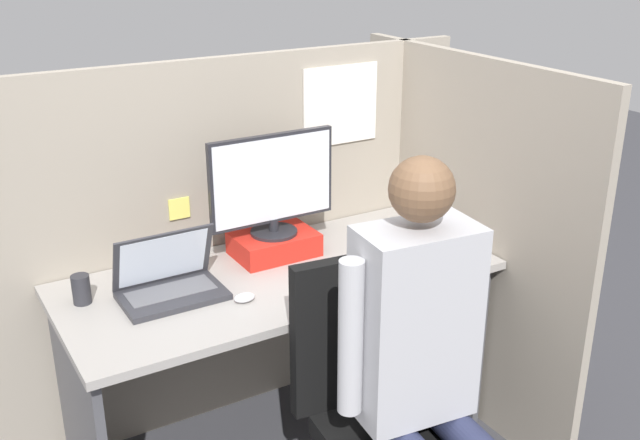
% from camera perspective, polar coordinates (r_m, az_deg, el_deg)
% --- Properties ---
extents(cubicle_panel_back, '(2.05, 0.05, 1.47)m').
position_cam_1_polar(cubicle_panel_back, '(3.00, -6.38, -1.59)').
color(cubicle_panel_back, gray).
rests_on(cubicle_panel_back, ground).
extents(cubicle_panel_right, '(0.04, 1.32, 1.47)m').
position_cam_1_polar(cubicle_panel_right, '(3.07, 10.81, -1.40)').
color(cubicle_panel_right, gray).
rests_on(cubicle_panel_right, ground).
extents(desk, '(1.55, 0.69, 0.75)m').
position_cam_1_polar(desk, '(2.77, -3.09, -7.43)').
color(desk, '#9E9993').
rests_on(desk, ground).
extents(paper_box, '(0.30, 0.22, 0.09)m').
position_cam_1_polar(paper_box, '(2.83, -3.51, -1.83)').
color(paper_box, red).
rests_on(paper_box, desk).
extents(monitor, '(0.49, 0.18, 0.38)m').
position_cam_1_polar(monitor, '(2.74, -3.65, 2.80)').
color(monitor, '#232328').
rests_on(monitor, paper_box).
extents(laptop, '(0.34, 0.22, 0.23)m').
position_cam_1_polar(laptop, '(2.56, -11.38, -4.78)').
color(laptop, '#2D2D33').
rests_on(laptop, desk).
extents(mouse, '(0.07, 0.05, 0.03)m').
position_cam_1_polar(mouse, '(2.50, -5.77, -5.90)').
color(mouse, silver).
rests_on(mouse, desk).
extents(stapler, '(0.04, 0.13, 0.06)m').
position_cam_1_polar(stapler, '(2.96, 8.91, -1.24)').
color(stapler, '#2D2D33').
rests_on(stapler, desk).
extents(carrot_toy, '(0.04, 0.16, 0.04)m').
position_cam_1_polar(carrot_toy, '(2.60, 2.88, -4.58)').
color(carrot_toy, orange).
rests_on(carrot_toy, desk).
extents(office_chair, '(0.53, 0.58, 0.97)m').
position_cam_1_polar(office_chair, '(2.42, 5.13, -14.31)').
color(office_chair, black).
rests_on(office_chair, ground).
extents(person, '(0.48, 0.47, 1.35)m').
position_cam_1_polar(person, '(2.18, 8.13, -10.32)').
color(person, '#282D4C').
rests_on(person, ground).
extents(pen_cup, '(0.06, 0.06, 0.10)m').
position_cam_1_polar(pen_cup, '(2.59, -17.73, -5.06)').
color(pen_cup, '#28282D').
rests_on(pen_cup, desk).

